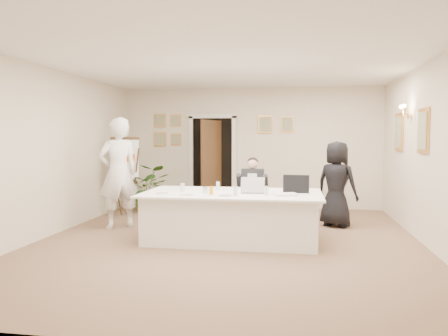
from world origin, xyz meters
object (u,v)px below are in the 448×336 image
at_px(flip_chart, 126,180).
at_px(steel_jug, 205,190).
at_px(standing_woman, 337,184).
at_px(seated_man, 252,192).
at_px(laptop_bag, 296,184).
at_px(conference_table, 232,216).
at_px(standing_man, 118,173).
at_px(oj_glass, 211,191).
at_px(potted_palm, 150,188).
at_px(laptop, 253,184).
at_px(paper_stack, 286,194).

distance_m(flip_chart, steel_jug, 2.92).
bearing_deg(steel_jug, standing_woman, 36.36).
height_order(seated_man, flip_chart, flip_chart).
xyz_separation_m(seated_man, laptop_bag, (0.79, -1.01, 0.27)).
relative_size(conference_table, steel_jug, 25.65).
height_order(standing_man, oj_glass, standing_man).
bearing_deg(standing_woman, conference_table, 69.40).
xyz_separation_m(standing_woman, potted_palm, (-3.94, 1.00, -0.26)).
height_order(conference_table, standing_woman, standing_woman).
distance_m(standing_man, standing_woman, 4.00).
height_order(standing_woman, potted_palm, standing_woman).
xyz_separation_m(laptop, oj_glass, (-0.61, -0.36, -0.07)).
height_order(paper_stack, steel_jug, steel_jug).
xyz_separation_m(standing_man, laptop_bag, (3.17, -0.50, -0.09)).
height_order(potted_palm, paper_stack, potted_palm).
distance_m(laptop, paper_stack, 0.59).
distance_m(flip_chart, potted_palm, 0.70).
xyz_separation_m(conference_table, paper_stack, (0.85, -0.25, 0.40)).
relative_size(standing_man, potted_palm, 1.89).
bearing_deg(standing_man, oj_glass, 110.43).
height_order(conference_table, steel_jug, steel_jug).
xyz_separation_m(laptop_bag, steel_jug, (-1.40, -0.29, -0.09)).
xyz_separation_m(paper_stack, oj_glass, (-1.12, -0.09, 0.05)).
height_order(standing_woman, laptop_bag, standing_woman).
relative_size(standing_man, laptop_bag, 4.99).
distance_m(standing_woman, paper_stack, 1.89).
bearing_deg(steel_jug, flip_chart, 136.61).
bearing_deg(potted_palm, paper_stack, -41.18).
height_order(flip_chart, laptop_bag, flip_chart).
bearing_deg(seated_man, flip_chart, 171.64).
height_order(conference_table, laptop, laptop).
bearing_deg(standing_woman, flip_chart, 24.87).
bearing_deg(seated_man, standing_man, -161.91).
bearing_deg(standing_man, seated_man, 149.41).
height_order(laptop, paper_stack, laptop).
bearing_deg(standing_man, flip_chart, -116.53).
bearing_deg(steel_jug, seated_man, 64.62).
bearing_deg(potted_palm, conference_table, -47.79).
height_order(flip_chart, oj_glass, flip_chart).
height_order(flip_chart, steel_jug, flip_chart).
bearing_deg(conference_table, paper_stack, -16.26).
height_order(laptop_bag, steel_jug, laptop_bag).
relative_size(laptop_bag, steel_jug, 3.65).
bearing_deg(seated_man, oj_glass, -102.31).
bearing_deg(seated_man, paper_stack, -59.29).
xyz_separation_m(standing_man, standing_woman, (3.92, 0.79, -0.21)).
bearing_deg(flip_chart, paper_stack, -31.71).
height_order(potted_palm, steel_jug, potted_palm).
relative_size(flip_chart, laptop_bag, 4.02).
bearing_deg(laptop, paper_stack, -27.16).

